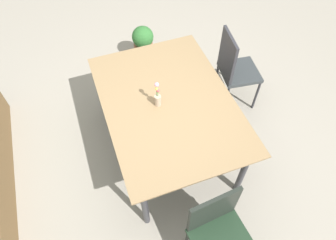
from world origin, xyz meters
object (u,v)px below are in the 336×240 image
Objects in this scene: chair_end_left at (219,233)px; flower_vase at (158,97)px; chair_near_right at (234,67)px; potted_plant at (143,44)px; dining_table at (168,106)px.

flower_vase reaches higher than chair_end_left.
potted_plant is at bearing -137.88° from chair_near_right.
chair_end_left is 1.22m from flower_vase.
chair_end_left is at bearing 175.92° from potted_plant.
potted_plant is (2.62, -0.19, -0.23)m from chair_end_left.
flower_vase is (-0.38, 1.01, 0.30)m from chair_near_right.
chair_end_left is 2.63m from potted_plant.
chair_end_left is at bearing -23.30° from chair_near_right.
dining_table is at bearing -93.72° from flower_vase.
chair_near_right is at bearing -145.43° from potted_plant.
potted_plant is (1.07, 0.74, -0.28)m from chair_near_right.
chair_near_right is 1.12× the size of chair_end_left.
chair_near_right reaches higher than dining_table.
chair_end_left reaches higher than dining_table.
chair_near_right reaches higher than chair_end_left.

